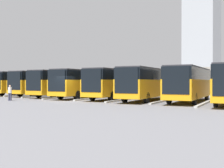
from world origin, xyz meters
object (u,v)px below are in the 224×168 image
at_px(bus_3, 116,83).
at_px(bus_6, 44,82).
at_px(bus_2, 148,83).
at_px(bus_1, 190,83).
at_px(bus_7, 25,82).
at_px(bus_4, 85,83).
at_px(pedestrian, 10,92).
at_px(bus_5, 63,83).

height_order(bus_3, bus_6, same).
relative_size(bus_2, bus_3, 1.00).
distance_m(bus_1, bus_7, 25.16).
xyz_separation_m(bus_4, bus_6, (8.39, -0.93, 0.00)).
relative_size(bus_7, pedestrian, 7.10).
bearing_deg(bus_1, bus_6, -8.82).
distance_m(bus_4, bus_5, 4.22).
distance_m(bus_3, bus_7, 16.78).
bearing_deg(bus_1, bus_3, -6.38).
height_order(bus_3, bus_5, same).
distance_m(bus_1, bus_6, 20.97).
relative_size(bus_5, bus_7, 1.00).
height_order(bus_1, bus_6, same).
xyz_separation_m(bus_2, pedestrian, (11.64, 8.24, -0.98)).
distance_m(bus_5, bus_7, 8.40).
distance_m(bus_6, bus_7, 4.19).
height_order(bus_7, pedestrian, bus_7).
distance_m(bus_4, bus_6, 8.44).
relative_size(bus_3, bus_5, 1.00).
relative_size(bus_1, bus_5, 1.00).
height_order(bus_4, bus_5, same).
relative_size(bus_4, bus_5, 1.00).
relative_size(bus_5, pedestrian, 7.10).
bearing_deg(bus_6, bus_2, 168.77).
xyz_separation_m(bus_1, bus_2, (4.19, 0.67, 0.00)).
bearing_deg(pedestrian, bus_5, -106.43).
relative_size(bus_3, bus_7, 1.00).
bearing_deg(bus_7, pedestrian, 127.08).
distance_m(bus_3, bus_4, 4.22).
bearing_deg(bus_2, bus_1, -179.22).
distance_m(bus_5, pedestrian, 8.74).
relative_size(bus_6, bus_7, 1.00).
xyz_separation_m(bus_3, pedestrian, (7.44, 8.63, -0.98)).
xyz_separation_m(bus_2, bus_7, (20.97, -0.94, 0.00)).
distance_m(bus_2, bus_6, 16.79).
height_order(bus_2, bus_6, same).
bearing_deg(bus_1, bus_4, -4.90).
bearing_deg(bus_2, bus_6, -11.23).
bearing_deg(bus_6, bus_7, -9.77).
distance_m(bus_2, pedestrian, 14.29).
bearing_deg(bus_4, bus_1, 175.10).
xyz_separation_m(bus_6, bus_7, (4.19, -0.10, 0.00)).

